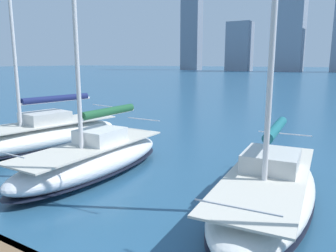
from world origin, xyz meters
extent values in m
cube|color=#473828|center=(0.00, -1.32, 0.55)|extent=(28.00, 0.16, 0.10)
cube|color=#8791A1|center=(25.86, -154.51, 24.51)|extent=(10.55, 10.39, 49.01)
cube|color=gray|center=(49.40, -153.96, 11.51)|extent=(11.23, 9.16, 23.02)
cube|color=gray|center=(78.55, -159.71, 26.39)|extent=(10.28, 6.42, 52.78)
ellipsoid|color=white|center=(-3.52, -7.28, 0.50)|extent=(3.47, 8.46, 0.99)
ellipsoid|color=black|center=(-3.52, -7.28, 0.22)|extent=(3.49, 8.51, 0.10)
cube|color=beige|center=(-3.52, -7.28, 1.02)|extent=(2.89, 7.43, 0.06)
cube|color=silver|center=(-3.48, -7.77, 1.33)|extent=(1.79, 1.96, 0.55)
cylinder|color=silver|center=(-3.58, -6.66, 5.64)|extent=(0.16, 0.16, 9.16)
cylinder|color=silver|center=(-3.42, -8.38, 2.10)|extent=(0.44, 3.46, 0.12)
cylinder|color=#19606B|center=(-3.42, -8.38, 2.22)|extent=(0.62, 3.20, 0.32)
cylinder|color=silver|center=(-3.88, -3.50, 1.54)|extent=(1.76, 0.20, 0.04)
cylinder|color=silver|center=(-3.17, -10.97, 1.54)|extent=(2.03, 0.23, 0.04)
ellipsoid|color=white|center=(3.04, -6.60, 0.57)|extent=(2.50, 7.62, 1.15)
ellipsoid|color=black|center=(3.04, -6.60, 0.26)|extent=(2.51, 7.66, 0.10)
cube|color=beige|center=(3.04, -6.60, 1.18)|extent=(2.06, 6.71, 0.06)
cube|color=silver|center=(3.05, -7.06, 1.48)|extent=(1.47, 1.69, 0.55)
cylinder|color=silver|center=(3.05, -7.63, 2.26)|extent=(0.15, 3.19, 0.12)
cylinder|color=#1E5633|center=(3.05, -7.63, 2.38)|extent=(0.35, 2.94, 0.32)
cylinder|color=silver|center=(3.01, -3.11, 1.70)|extent=(1.58, 0.05, 0.04)
cylinder|color=silver|center=(3.07, -10.02, 1.70)|extent=(1.82, 0.06, 0.04)
ellipsoid|color=white|center=(8.05, -7.77, 0.63)|extent=(4.26, 9.82, 1.27)
ellipsoid|color=black|center=(8.05, -7.77, 0.29)|extent=(4.28, 9.86, 0.10)
cube|color=beige|center=(8.05, -7.77, 1.30)|extent=(3.58, 8.61, 0.06)
cube|color=silver|center=(7.95, -8.33, 1.60)|extent=(1.98, 2.33, 0.55)
cylinder|color=silver|center=(7.84, -9.04, 2.38)|extent=(0.76, 3.96, 0.12)
cylinder|color=navy|center=(7.84, -9.04, 2.50)|extent=(0.90, 3.67, 0.32)
cylinder|color=silver|center=(7.36, -11.99, 1.82)|extent=(2.06, 0.37, 0.04)
camera|label=1|loc=(-5.87, 2.34, 4.36)|focal=35.00mm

